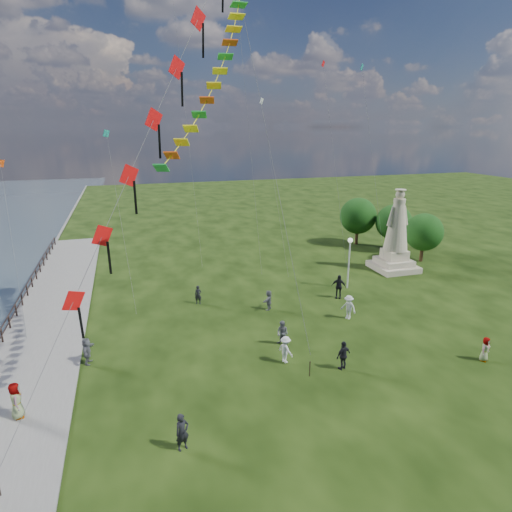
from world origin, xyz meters
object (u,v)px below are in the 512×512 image
object	(u,v)px
person_1	(282,333)
person_4	(485,349)
person_3	(343,355)
person_10	(16,402)
person_6	(198,295)
statue	(396,240)
person_8	(349,307)
person_5	(87,351)
person_11	(269,300)
person_0	(182,432)
person_9	(339,286)
lamppost	(350,252)
person_2	(285,350)

from	to	relation	value
person_1	person_4	bearing A→B (deg)	30.30
person_3	person_10	xyz separation A→B (m)	(-16.36, 0.57, 0.03)
person_3	person_6	bearing A→B (deg)	-80.69
statue	person_8	world-z (taller)	statue
person_5	person_11	world-z (taller)	person_5
person_11	person_0	bearing A→B (deg)	5.61
statue	person_3	distance (m)	19.33
person_3	person_9	bearing A→B (deg)	-134.86
person_6	person_0	bearing A→B (deg)	-83.69
statue	person_0	xyz separation A→B (m)	(-22.30, -17.83, -2.03)
person_0	person_4	size ratio (longest dim) A/B	1.15
person_3	person_11	world-z (taller)	person_3
person_1	person_5	distance (m)	11.41
person_0	person_9	size ratio (longest dim) A/B	0.87
person_3	person_0	bearing A→B (deg)	2.30
statue	person_5	bearing A→B (deg)	-159.79
person_5	person_6	bearing A→B (deg)	-36.61
lamppost	person_5	size ratio (longest dim) A/B	2.73
person_2	person_11	size ratio (longest dim) A/B	1.08
person_2	statue	bearing A→B (deg)	-75.57
person_4	person_11	bearing A→B (deg)	108.85
person_2	person_10	xyz separation A→B (m)	(-13.55, -1.05, 0.08)
person_1	person_2	xyz separation A→B (m)	(-0.55, -1.95, 0.01)
person_0	person_5	bearing A→B (deg)	94.89
lamppost	person_8	xyz separation A→B (m)	(-2.91, -5.41, -2.25)
person_3	person_5	world-z (taller)	person_3
person_1	person_11	size ratio (longest dim) A/B	1.07
person_1	person_8	xyz separation A→B (m)	(5.76, 2.22, 0.07)
person_2	person_8	distance (m)	7.55
statue	person_2	xyz separation A→B (m)	(-15.73, -12.61, -2.07)
person_1	person_6	world-z (taller)	person_1
statue	person_1	xyz separation A→B (m)	(-15.19, -10.66, -2.08)
person_0	person_6	bearing A→B (deg)	56.05
person_6	person_10	bearing A→B (deg)	-114.66
person_3	person_11	distance (m)	9.04
person_0	person_11	world-z (taller)	person_0
person_1	person_0	bearing A→B (deg)	-78.26
person_8	person_4	bearing A→B (deg)	1.48
person_6	person_8	distance (m)	11.20
person_1	person_3	bearing A→B (deg)	-1.18
person_0	person_4	bearing A→B (deg)	-15.31
person_11	person_5	bearing A→B (deg)	-33.15
person_3	person_10	world-z (taller)	person_10
person_8	person_5	bearing A→B (deg)	-117.90
person_0	person_8	xyz separation A→B (m)	(12.87, 9.39, 0.03)
person_6	person_8	world-z (taller)	person_8
lamppost	person_8	size ratio (longest dim) A/B	2.49
person_5	lamppost	bearing A→B (deg)	-60.74
person_2	person_8	world-z (taller)	person_8
person_6	person_1	bearing A→B (deg)	-45.59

